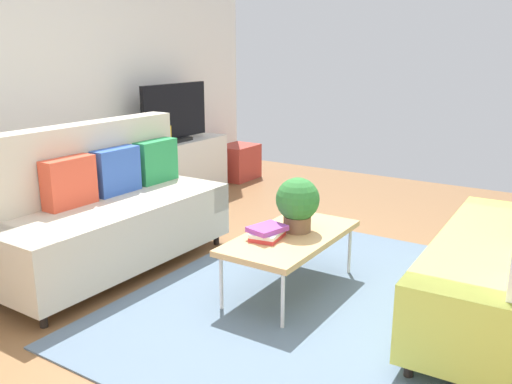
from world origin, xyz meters
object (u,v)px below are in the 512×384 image
couch_beige (104,211)px  coffee_table (291,238)px  bottle_1 (169,135)px  tv_console (176,169)px  potted_plant (298,202)px  tv (175,114)px  storage_trunk (238,162)px  vase_1 (146,138)px  bottle_0 (163,137)px  vase_0 (133,143)px  table_book_0 (267,237)px

couch_beige → coffee_table: couch_beige is taller
couch_beige → bottle_1: couch_beige is taller
bottle_1 → tv_console: bearing=17.0°
potted_plant → bottle_1: size_ratio=1.94×
tv → storage_trunk: 1.32m
tv → couch_beige: bearing=-154.6°
coffee_table → bottle_1: (1.34, 2.29, 0.35)m
couch_beige → vase_1: couch_beige is taller
couch_beige → coffee_table: size_ratio=1.74×
tv_console → bottle_1: bearing=-163.0°
coffee_table → potted_plant: 0.25m
tv_console → potted_plant: size_ratio=3.66×
couch_beige → bottle_0: (1.63, 0.86, 0.28)m
storage_trunk → vase_0: vase_0 is taller
vase_1 → potted_plant: bearing=-112.5°
tv → vase_0: tv is taller
tv → potted_plant: 2.71m
couch_beige → table_book_0: 1.35m
tv_console → storage_trunk: tv_console is taller
coffee_table → bottle_1: bottle_1 is taller
couch_beige → coffee_table: 1.48m
couch_beige → vase_0: bearing=-142.6°
storage_trunk → vase_1: 1.59m
vase_1 → bottle_1: (0.26, -0.09, 0.01)m
tv_console → vase_0: vase_0 is taller
tv → table_book_0: size_ratio=4.17×
couch_beige → tv_console: couch_beige is taller
table_book_0 → vase_0: 2.53m
tv → vase_1: 0.46m
storage_trunk → potted_plant: potted_plant is taller
table_book_0 → vase_1: (1.23, 2.28, 0.30)m
table_book_0 → bottle_1: size_ratio=1.22×
coffee_table → storage_trunk: (2.57, 2.23, -0.17)m
couch_beige → coffee_table: bearing=105.9°
table_book_0 → bottle_0: bottle_0 is taller
coffee_table → storage_trunk: size_ratio=2.12×
vase_1 → bottle_0: 0.19m
tv_console → bottle_0: bearing=-169.9°
table_book_0 → vase_1: bearing=61.6°
tv → potted_plant: bearing=-120.9°
tv_console → vase_1: 0.57m
tv_console → vase_1: size_ratio=7.61×
bottle_1 → storage_trunk: bearing=-2.8°
vase_0 → bottle_0: (0.36, -0.09, 0.02)m
potted_plant → bottle_1: bottle_1 is taller
coffee_table → bottle_0: (1.25, 2.29, 0.34)m
couch_beige → vase_0: (1.28, 0.95, 0.25)m
tv_console → bottle_0: bottle_0 is taller
tv → vase_1: tv is taller
vase_0 → bottle_1: bearing=-11.3°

